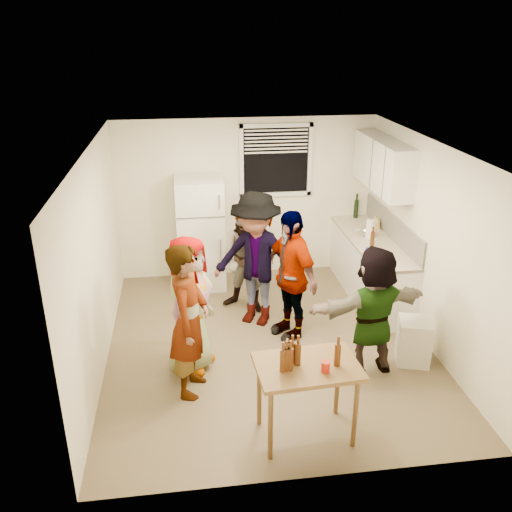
{
  "coord_description": "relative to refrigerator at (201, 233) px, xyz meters",
  "views": [
    {
      "loc": [
        -0.96,
        -5.85,
        3.73
      ],
      "look_at": [
        -0.13,
        0.18,
        1.15
      ],
      "focal_mm": 38.0,
      "sensor_mm": 36.0,
      "label": 1
    }
  ],
  "objects": [
    {
      "name": "beer_bottle_table",
      "position": [
        0.71,
        -3.52,
        -0.03
      ],
      "size": [
        0.06,
        0.06,
        0.22
      ],
      "primitive_type": "cylinder",
      "color": "#47230C",
      "rests_on": "serving_table"
    },
    {
      "name": "guest_back_left",
      "position": [
        0.6,
        -0.92,
        -0.85
      ],
      "size": [
        1.43,
        1.74,
        0.59
      ],
      "primitive_type": "imported",
      "rotation": [
        0.0,
        0.0,
        -0.52
      ],
      "color": "#503928",
      "rests_on": "ground"
    },
    {
      "name": "red_cup",
      "position": [
        0.98,
        -3.7,
        -0.03
      ],
      "size": [
        0.08,
        0.08,
        0.11
      ],
      "primitive_type": "cylinder",
      "color": "#AB1C0E",
      "rests_on": "serving_table"
    },
    {
      "name": "backsplash",
      "position": [
        2.74,
        -0.73,
        0.23
      ],
      "size": [
        0.03,
        2.2,
        0.36
      ],
      "primitive_type": "cube",
      "color": "#B1AAA2",
      "rests_on": "countertop"
    },
    {
      "name": "guest_black",
      "position": [
        1.06,
        -1.66,
        -0.85
      ],
      "size": [
        1.97,
        1.62,
        0.42
      ],
      "primitive_type": "imported",
      "rotation": [
        0.0,
        0.0,
        -1.14
      ],
      "color": "black",
      "rests_on": "ground"
    },
    {
      "name": "counter_lower",
      "position": [
        2.45,
        -0.73,
        -0.42
      ],
      "size": [
        0.6,
        2.2,
        0.86
      ],
      "primitive_type": "cube",
      "color": "white",
      "rests_on": "ground"
    },
    {
      "name": "room",
      "position": [
        0.75,
        -1.88,
        -0.85
      ],
      "size": [
        4.0,
        4.5,
        2.5
      ],
      "primitive_type": null,
      "color": "white",
      "rests_on": "ground"
    },
    {
      "name": "upper_cabinets",
      "position": [
        2.58,
        -0.53,
        1.1
      ],
      "size": [
        0.34,
        1.6,
        0.7
      ],
      "primitive_type": "cube",
      "color": "white",
      "rests_on": "room"
    },
    {
      "name": "guest_stripe",
      "position": [
        -0.23,
        -2.68,
        -0.85
      ],
      "size": [
        1.84,
        1.05,
        0.42
      ],
      "primitive_type": "imported",
      "rotation": [
        0.0,
        0.0,
        1.31
      ],
      "color": "#141933",
      "rests_on": "ground"
    },
    {
      "name": "window",
      "position": [
        1.2,
        0.33,
        1.0
      ],
      "size": [
        1.12,
        0.1,
        1.06
      ],
      "primitive_type": null,
      "color": "white",
      "rests_on": "room"
    },
    {
      "name": "blue_cup",
      "position": [
        2.19,
        -1.3,
        0.05
      ],
      "size": [
        0.08,
        0.08,
        0.11
      ],
      "primitive_type": "cylinder",
      "color": "#101DA6",
      "rests_on": "countertop"
    },
    {
      "name": "guest_grey",
      "position": [
        -0.22,
        -2.24,
        -0.85
      ],
      "size": [
        1.83,
        1.43,
        0.52
      ],
      "primitive_type": "imported",
      "rotation": [
        0.0,
        0.0,
        1.13
      ],
      "color": "gray",
      "rests_on": "ground"
    },
    {
      "name": "refrigerator",
      "position": [
        0.0,
        0.0,
        0.0
      ],
      "size": [
        0.7,
        0.7,
        1.7
      ],
      "primitive_type": "cube",
      "color": "white",
      "rests_on": "ground"
    },
    {
      "name": "wine_bottle",
      "position": [
        2.5,
        0.25,
        0.05
      ],
      "size": [
        0.07,
        0.07,
        0.29
      ],
      "primitive_type": "cylinder",
      "color": "black",
      "rests_on": "countertop"
    },
    {
      "name": "beer_bottle_counter",
      "position": [
        2.35,
        -0.98,
        0.05
      ],
      "size": [
        0.06,
        0.06,
        0.21
      ],
      "primitive_type": "cylinder",
      "color": "#47230C",
      "rests_on": "countertop"
    },
    {
      "name": "kettle",
      "position": [
        2.4,
        -0.58,
        0.05
      ],
      "size": [
        0.27,
        0.25,
        0.19
      ],
      "primitive_type": null,
      "rotation": [
        0.0,
        0.0,
        -0.3
      ],
      "color": "silver",
      "rests_on": "countertop"
    },
    {
      "name": "serving_table",
      "position": [
        0.85,
        -3.57,
        -0.85
      ],
      "size": [
        1.01,
        0.71,
        0.82
      ],
      "primitive_type": null,
      "rotation": [
        0.0,
        0.0,
        0.07
      ],
      "color": "brown",
      "rests_on": "ground"
    },
    {
      "name": "countertop",
      "position": [
        2.45,
        -0.73,
        0.03
      ],
      "size": [
        0.64,
        2.22,
        0.04
      ],
      "primitive_type": "cube",
      "color": "beige",
      "rests_on": "counter_lower"
    },
    {
      "name": "picture_frame",
      "position": [
        2.67,
        -0.27,
        0.13
      ],
      "size": [
        0.02,
        0.19,
        0.16
      ],
      "primitive_type": "cube",
      "color": "#E3C85A",
      "rests_on": "countertop"
    },
    {
      "name": "trash_bin",
      "position": [
        2.41,
        -2.49,
        -0.6
      ],
      "size": [
        0.47,
        0.47,
        0.55
      ],
      "primitive_type": "cube",
      "rotation": [
        0.0,
        0.0,
        -0.28
      ],
      "color": "beige",
      "rests_on": "ground"
    },
    {
      "name": "paper_towel",
      "position": [
        2.43,
        -0.65,
        0.05
      ],
      "size": [
        0.12,
        0.12,
        0.26
      ],
      "primitive_type": "cylinder",
      "color": "white",
      "rests_on": "countertop"
    },
    {
      "name": "guest_orange",
      "position": [
        1.82,
        -2.6,
        -0.85
      ],
      "size": [
        1.72,
        1.81,
        0.46
      ],
      "primitive_type": "imported",
      "rotation": [
        0.0,
        0.0,
        3.34
      ],
      "color": "#C96547",
      "rests_on": "ground"
    },
    {
      "name": "guest_back_right",
      "position": [
        0.67,
        -1.28,
        -0.85
      ],
      "size": [
        1.97,
        2.18,
        0.68
      ],
      "primitive_type": "imported",
      "rotation": [
        0.0,
        0.0,
        -0.55
      ],
      "color": "#434348",
      "rests_on": "ground"
    }
  ]
}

